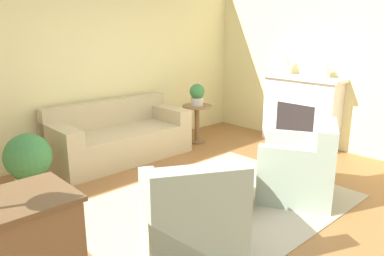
# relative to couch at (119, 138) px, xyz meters

# --- Properties ---
(ground_plane) EXTENTS (16.00, 16.00, 0.00)m
(ground_plane) POSITION_rel_couch_xyz_m (-0.06, -2.06, -0.31)
(ground_plane) COLOR #996638
(wall_back) EXTENTS (9.01, 0.12, 2.80)m
(wall_back) POSITION_rel_couch_xyz_m (-0.06, 0.51, 1.09)
(wall_back) COLOR beige
(wall_back) RESTS_ON ground_plane
(wall_right) EXTENTS (0.12, 9.69, 2.80)m
(wall_right) POSITION_rel_couch_xyz_m (2.84, -2.06, 1.09)
(wall_right) COLOR beige
(wall_right) RESTS_ON ground_plane
(rug) EXTENTS (2.96, 2.16, 0.01)m
(rug) POSITION_rel_couch_xyz_m (-0.06, -2.06, -0.31)
(rug) COLOR #B2A893
(rug) RESTS_ON ground_plane
(couch) EXTENTS (2.05, 0.89, 0.84)m
(couch) POSITION_rel_couch_xyz_m (0.00, 0.00, 0.00)
(couch) COLOR #C6B289
(couch) RESTS_ON ground_plane
(armchair_left) EXTENTS (1.06, 1.07, 0.89)m
(armchair_left) POSITION_rel_couch_xyz_m (-0.91, -2.58, 0.04)
(armchair_left) COLOR #9EB29E
(armchair_left) RESTS_ON rug
(armchair_right) EXTENTS (1.06, 1.07, 0.89)m
(armchair_right) POSITION_rel_couch_xyz_m (0.78, -2.58, 0.04)
(armchair_right) COLOR #9EB29E
(armchair_right) RESTS_ON rug
(ottoman_table) EXTENTS (0.66, 0.66, 0.39)m
(ottoman_table) POSITION_rel_couch_xyz_m (-0.06, -2.14, -0.05)
(ottoman_table) COLOR #C6B289
(ottoman_table) RESTS_ON rug
(side_table) EXTENTS (0.49, 0.49, 0.65)m
(side_table) POSITION_rel_couch_xyz_m (1.41, -0.21, 0.12)
(side_table) COLOR olive
(side_table) RESTS_ON ground_plane
(fireplace) EXTENTS (0.44, 1.36, 1.15)m
(fireplace) POSITION_rel_couch_xyz_m (2.60, -1.46, 0.29)
(fireplace) COLOR white
(fireplace) RESTS_ON ground_plane
(vase_mantel_near) EXTENTS (0.16, 0.16, 0.31)m
(vase_mantel_near) POSITION_rel_couch_xyz_m (2.58, -1.11, 0.96)
(vase_mantel_near) COLOR silver
(vase_mantel_near) RESTS_ON fireplace
(vase_mantel_far) EXTENTS (0.20, 0.20, 0.23)m
(vase_mantel_far) POSITION_rel_couch_xyz_m (2.58, -1.80, 0.93)
(vase_mantel_far) COLOR silver
(vase_mantel_far) RESTS_ON fireplace
(potted_plant_on_side_table) EXTENTS (0.25, 0.25, 0.36)m
(potted_plant_on_side_table) POSITION_rel_couch_xyz_m (1.41, -0.21, 0.53)
(potted_plant_on_side_table) COLOR beige
(potted_plant_on_side_table) RESTS_ON side_table
(potted_plant_floor) EXTENTS (0.54, 0.54, 0.73)m
(potted_plant_floor) POSITION_rel_couch_xyz_m (-1.45, -0.36, 0.10)
(potted_plant_floor) COLOR beige
(potted_plant_floor) RESTS_ON ground_plane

